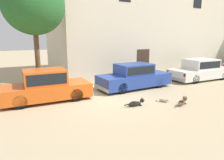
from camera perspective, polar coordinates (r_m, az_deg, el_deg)
ground_plane at (r=10.20m, az=-1.16°, el=-5.35°), size 80.00×80.00×0.00m
parked_sedan_nearest at (r=10.33m, az=-17.73°, el=-1.45°), size 4.30×1.82×1.51m
parked_sedan_second at (r=12.32m, az=6.13°, el=1.08°), size 4.61×1.85×1.45m
parked_sedan_third at (r=15.95m, az=23.24°, el=2.68°), size 4.86×1.96×1.46m
apartment_block at (r=19.33m, az=9.17°, el=15.63°), size 16.13×6.26×8.60m
stray_dog_spotted at (r=9.26m, az=6.60°, el=-6.32°), size 1.05×0.24×0.35m
stray_dog_tan at (r=9.87m, az=18.80°, el=-5.72°), size 1.01×0.48×0.35m
stray_cat at (r=10.05m, az=14.00°, el=-5.48°), size 0.40×0.56×0.17m
acacia_tree_left at (r=11.82m, az=-20.80°, el=18.59°), size 3.13×2.82×6.06m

